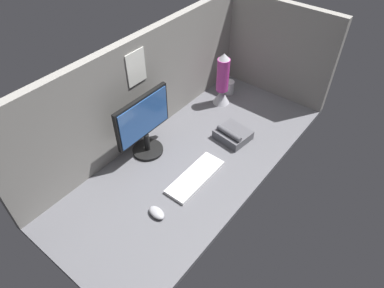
{
  "coord_description": "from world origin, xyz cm",
  "views": [
    {
      "loc": [
        -110.01,
        -84.94,
        141.0
      ],
      "look_at": [
        -5.38,
        0.0,
        14.0
      ],
      "focal_mm": 31.91,
      "sensor_mm": 36.0,
      "label": 1
    }
  ],
  "objects_px": {
    "monitor": "(144,124)",
    "desk_phone": "(233,135)",
    "mug_steel": "(229,87)",
    "lava_lamp": "(222,83)",
    "keyboard": "(195,177)",
    "mouse": "(157,213)"
  },
  "relations": [
    {
      "from": "monitor",
      "to": "desk_phone",
      "type": "distance_m",
      "value": 0.55
    },
    {
      "from": "mug_steel",
      "to": "desk_phone",
      "type": "bearing_deg",
      "value": -143.13
    },
    {
      "from": "monitor",
      "to": "desk_phone",
      "type": "height_order",
      "value": "monitor"
    },
    {
      "from": "mug_steel",
      "to": "lava_lamp",
      "type": "bearing_deg",
      "value": -168.55
    },
    {
      "from": "keyboard",
      "to": "mug_steel",
      "type": "bearing_deg",
      "value": 21.8
    },
    {
      "from": "mouse",
      "to": "desk_phone",
      "type": "height_order",
      "value": "desk_phone"
    },
    {
      "from": "mouse",
      "to": "desk_phone",
      "type": "distance_m",
      "value": 0.7
    },
    {
      "from": "keyboard",
      "to": "mug_steel",
      "type": "relative_size",
      "value": 3.93
    },
    {
      "from": "mouse",
      "to": "lava_lamp",
      "type": "distance_m",
      "value": 1.02
    },
    {
      "from": "monitor",
      "to": "keyboard",
      "type": "relative_size",
      "value": 1.02
    },
    {
      "from": "mug_steel",
      "to": "lava_lamp",
      "type": "distance_m",
      "value": 0.17
    },
    {
      "from": "monitor",
      "to": "keyboard",
      "type": "distance_m",
      "value": 0.41
    },
    {
      "from": "monitor",
      "to": "keyboard",
      "type": "xyz_separation_m",
      "value": [
        0.01,
        -0.36,
        -0.2
      ]
    },
    {
      "from": "monitor",
      "to": "mug_steel",
      "type": "xyz_separation_m",
      "value": [
        0.79,
        -0.04,
        -0.16
      ]
    },
    {
      "from": "monitor",
      "to": "mouse",
      "type": "relative_size",
      "value": 3.94
    },
    {
      "from": "monitor",
      "to": "mouse",
      "type": "bearing_deg",
      "value": -130.32
    },
    {
      "from": "lava_lamp",
      "to": "desk_phone",
      "type": "distance_m",
      "value": 0.4
    },
    {
      "from": "monitor",
      "to": "mouse",
      "type": "distance_m",
      "value": 0.5
    },
    {
      "from": "monitor",
      "to": "mug_steel",
      "type": "relative_size",
      "value": 4.02
    },
    {
      "from": "mouse",
      "to": "mug_steel",
      "type": "relative_size",
      "value": 1.02
    },
    {
      "from": "monitor",
      "to": "lava_lamp",
      "type": "bearing_deg",
      "value": -5.85
    },
    {
      "from": "keyboard",
      "to": "desk_phone",
      "type": "distance_m",
      "value": 0.4
    }
  ]
}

